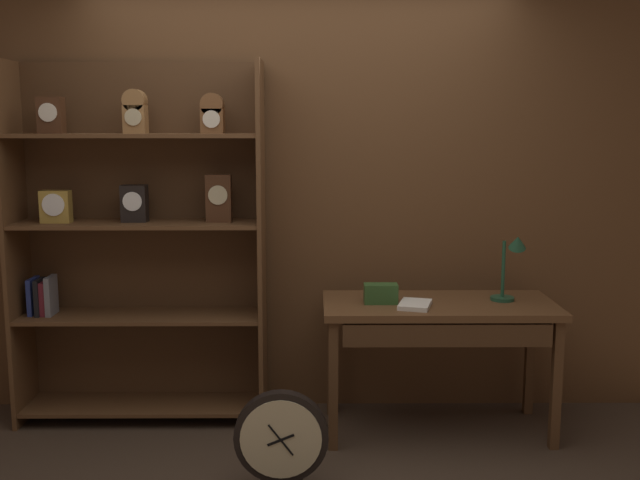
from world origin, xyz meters
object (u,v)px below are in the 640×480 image
at_px(toolbox_small, 381,294).
at_px(desk_lamp, 511,263).
at_px(round_clock_large, 281,440).
at_px(bookshelf, 139,243).
at_px(workbench, 439,320).
at_px(open_repair_manual, 415,305).

bearing_deg(toolbox_small, desk_lamp, 2.65).
xyz_separation_m(desk_lamp, round_clock_large, (-1.25, -0.70, -0.72)).
distance_m(bookshelf, workbench, 1.78).
height_order(workbench, toolbox_small, toolbox_small).
xyz_separation_m(open_repair_manual, round_clock_large, (-0.70, -0.58, -0.51)).
height_order(toolbox_small, open_repair_manual, toolbox_small).
height_order(bookshelf, desk_lamp, bookshelf).
relative_size(toolbox_small, open_repair_manual, 0.84).
relative_size(bookshelf, round_clock_large, 4.25).
distance_m(workbench, open_repair_manual, 0.20).
bearing_deg(open_repair_manual, round_clock_large, -124.55).
relative_size(workbench, open_repair_manual, 5.86).
xyz_separation_m(bookshelf, round_clock_large, (0.86, -0.91, -0.80)).
distance_m(bookshelf, desk_lamp, 2.12).
xyz_separation_m(workbench, toolbox_small, (-0.33, 0.01, 0.15)).
bearing_deg(bookshelf, workbench, -8.42).
bearing_deg(round_clock_large, workbench, 37.75).
bearing_deg(bookshelf, open_repair_manual, -12.05).
height_order(bookshelf, round_clock_large, bookshelf).
distance_m(bookshelf, open_repair_manual, 1.62).
bearing_deg(toolbox_small, bookshelf, 169.87).
bearing_deg(toolbox_small, round_clock_large, -128.25).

